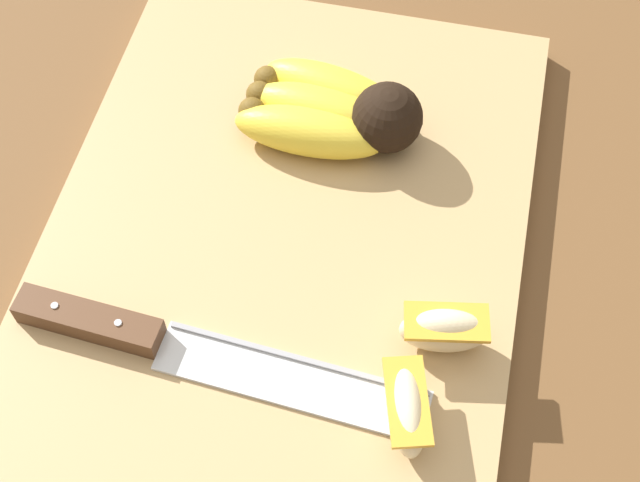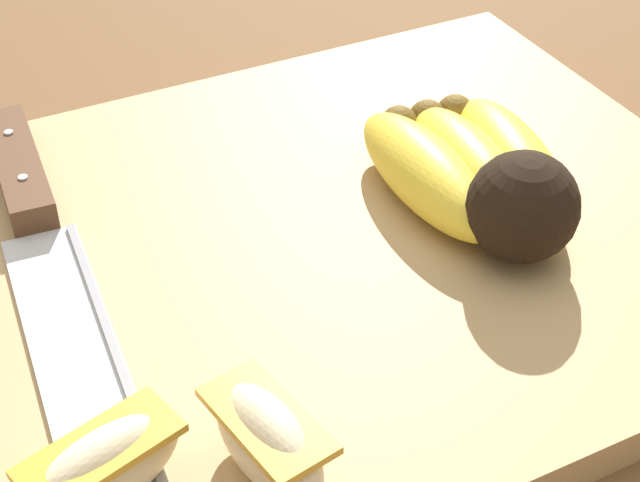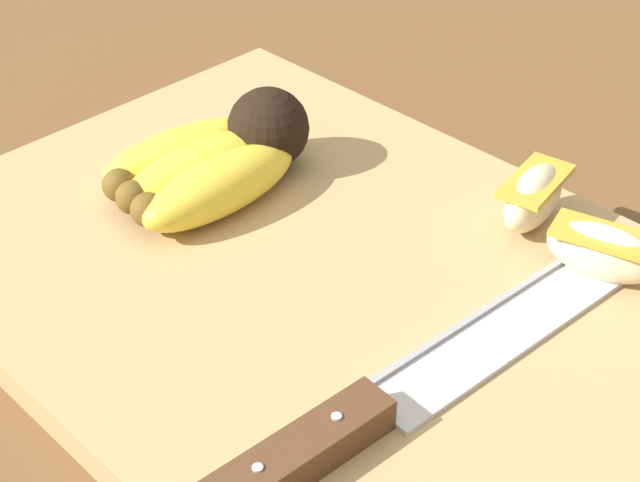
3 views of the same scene
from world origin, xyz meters
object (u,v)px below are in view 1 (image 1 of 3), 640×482
chefs_knife (158,341)px  apple_wedge_middle (445,330)px  banana_bunch (336,112)px  apple_wedge_near (406,407)px

chefs_knife → apple_wedge_middle: 0.19m
banana_bunch → chefs_knife: bearing=159.6°
apple_wedge_near → apple_wedge_middle: 0.06m
chefs_knife → apple_wedge_near: size_ratio=4.15×
banana_bunch → chefs_knife: 0.22m
banana_bunch → apple_wedge_near: bearing=-157.7°
banana_bunch → apple_wedge_middle: bearing=-147.0°
chefs_knife → apple_wedge_middle: apple_wedge_middle is taller
apple_wedge_middle → chefs_knife: bearing=102.9°
banana_bunch → apple_wedge_middle: banana_bunch is taller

